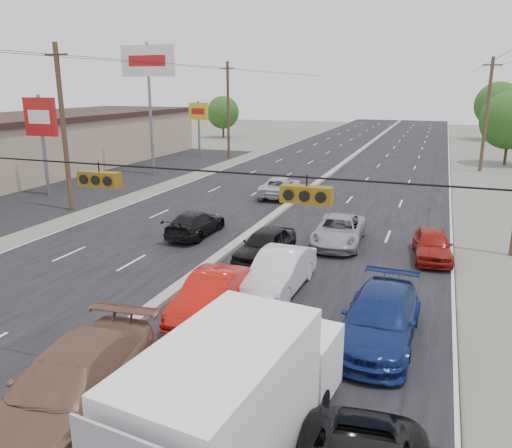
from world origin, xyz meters
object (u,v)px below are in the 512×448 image
at_px(utility_pole_right_c, 487,114).
at_px(oncoming_near, 196,224).
at_px(tree_right_mid, 510,120).
at_px(red_sedan, 212,295).
at_px(queue_car_b, 279,272).
at_px(utility_pole_left_b, 64,128).
at_px(box_truck, 240,400).
at_px(pole_sign_billboard, 148,69).
at_px(pole_sign_far, 199,116).
at_px(queue_car_c, 339,231).
at_px(tan_sedan, 70,387).
at_px(tree_left_far, 223,112).
at_px(queue_car_e, 432,245).
at_px(utility_pole_left_c, 228,110).
at_px(tree_right_far, 498,105).
at_px(pole_sign_mid, 41,123).
at_px(queue_car_d, 380,319).
at_px(queue_car_a, 265,245).
at_px(oncoming_far, 280,187).

distance_m(utility_pole_right_c, oncoming_near, 31.49).
relative_size(tree_right_mid, red_sedan, 1.63).
bearing_deg(queue_car_b, utility_pole_left_b, 156.56).
xyz_separation_m(box_truck, red_sedan, (-3.57, 6.27, -0.88)).
relative_size(pole_sign_billboard, pole_sign_far, 1.83).
xyz_separation_m(pole_sign_far, queue_car_c, (20.63, -26.14, -3.73)).
bearing_deg(queue_car_c, tan_sedan, -104.79).
relative_size(tree_left_far, queue_car_e, 1.55).
distance_m(utility_pole_left_b, pole_sign_billboard, 13.68).
xyz_separation_m(pole_sign_billboard, queue_car_c, (19.13, -14.14, -8.19)).
distance_m(pole_sign_far, queue_car_b, 38.30).
bearing_deg(pole_sign_far, tan_sedan, -67.29).
bearing_deg(queue_car_b, utility_pole_left_c, 118.26).
height_order(utility_pole_left_b, tree_right_far, utility_pole_left_b).
relative_size(utility_pole_left_b, queue_car_c, 2.04).
height_order(pole_sign_mid, queue_car_b, pole_sign_mid).
bearing_deg(utility_pole_left_b, queue_car_d, -27.23).
relative_size(box_truck, queue_car_a, 1.51).
distance_m(utility_pole_left_b, tree_right_mid, 40.70).
relative_size(utility_pole_left_b, oncoming_far, 2.00).
xyz_separation_m(utility_pole_right_c, tree_right_mid, (2.50, 5.00, -0.77)).
bearing_deg(oncoming_near, tree_left_far, -67.87).
bearing_deg(queue_car_b, tree_right_far, 80.80).
xyz_separation_m(red_sedan, queue_car_b, (1.52, 2.75, 0.05)).
bearing_deg(queue_car_a, pole_sign_mid, 162.96).
distance_m(pole_sign_billboard, oncoming_near, 20.98).
distance_m(box_truck, oncoming_near, 16.72).
relative_size(tree_left_far, queue_car_a, 1.45).
distance_m(queue_car_c, oncoming_near, 7.37).
bearing_deg(queue_car_c, queue_car_b, -101.47).
relative_size(utility_pole_left_b, tree_left_far, 1.63).
bearing_deg(queue_car_b, queue_car_c, 83.43).
relative_size(tan_sedan, queue_car_b, 1.23).
height_order(utility_pole_left_c, oncoming_far, utility_pole_left_c).
xyz_separation_m(tan_sedan, queue_car_e, (7.60, 14.75, -0.16)).
distance_m(utility_pole_left_b, queue_car_b, 18.40).
distance_m(tree_left_far, red_sedan, 60.52).
relative_size(pole_sign_mid, queue_car_c, 1.43).
height_order(utility_pole_left_c, queue_car_d, utility_pole_left_c).
relative_size(queue_car_a, queue_car_d, 0.80).
distance_m(utility_pole_right_c, tree_left_far, 39.90).
bearing_deg(queue_car_b, pole_sign_mid, 154.63).
xyz_separation_m(utility_pole_right_c, pole_sign_far, (-28.50, -0.00, -0.70)).
height_order(pole_sign_mid, tan_sedan, pole_sign_mid).
height_order(pole_sign_far, red_sedan, pole_sign_far).
xyz_separation_m(tree_left_far, oncoming_far, (20.60, -36.63, -3.02)).
relative_size(box_truck, oncoming_near, 1.44).
distance_m(queue_car_a, queue_car_d, 8.08).
distance_m(pole_sign_billboard, tree_left_far, 33.27).
height_order(queue_car_a, queue_car_b, queue_car_b).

